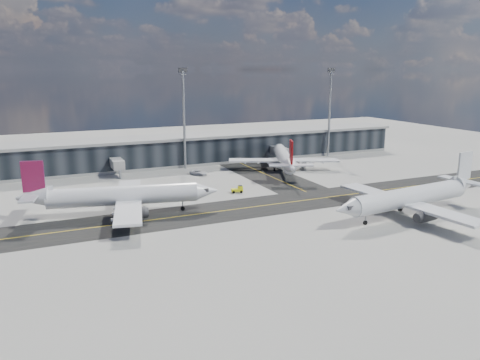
% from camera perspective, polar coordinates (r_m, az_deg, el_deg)
% --- Properties ---
extents(ground, '(300.00, 300.00, 0.00)m').
position_cam_1_polar(ground, '(95.31, 2.07, -4.01)').
color(ground, gray).
rests_on(ground, ground).
extents(taxiway_lanes, '(180.00, 63.00, 0.03)m').
position_cam_1_polar(taxiway_lanes, '(106.22, 1.43, -2.17)').
color(taxiway_lanes, black).
rests_on(taxiway_lanes, ground).
extents(terminal_concourse, '(152.00, 19.80, 8.80)m').
position_cam_1_polar(terminal_concourse, '(144.43, -7.53, 3.52)').
color(terminal_concourse, black).
rests_on(terminal_concourse, ground).
extents(floodlight_masts, '(102.50, 0.70, 28.90)m').
position_cam_1_polar(floodlight_masts, '(136.33, -6.85, 7.85)').
color(floodlight_masts, gray).
rests_on(floodlight_masts, ground).
extents(airliner_af, '(38.87, 33.36, 11.57)m').
position_cam_1_polar(airliner_af, '(96.28, -14.35, -1.88)').
color(airliner_af, white).
rests_on(airliner_af, ground).
extents(airliner_redtail, '(30.90, 35.75, 11.06)m').
position_cam_1_polar(airliner_redtail, '(134.38, 5.40, 2.66)').
color(airliner_redtail, white).
rests_on(airliner_redtail, ground).
extents(airliner_near, '(38.73, 33.08, 11.47)m').
position_cam_1_polar(airliner_near, '(98.70, 20.18, -1.94)').
color(airliner_near, silver).
rests_on(airliner_near, ground).
extents(baggage_tug, '(2.89, 1.85, 1.68)m').
position_cam_1_polar(baggage_tug, '(110.35, -0.24, -1.13)').
color(baggage_tug, '#E5EB0C').
rests_on(baggage_tug, ground).
extents(service_van, '(4.92, 5.55, 1.43)m').
position_cam_1_polar(service_van, '(129.48, -5.06, 0.93)').
color(service_van, white).
rests_on(service_van, ground).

